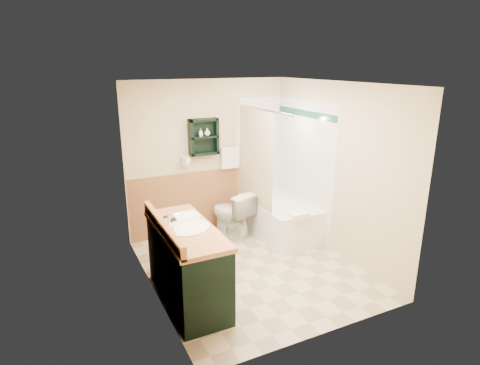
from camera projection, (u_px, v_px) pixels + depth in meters
name	position (u px, v px, depth m)	size (l,w,h in m)	color
floor	(252.00, 268.00, 5.34)	(3.00, 3.00, 0.00)	beige
back_wall	(208.00, 157.00, 6.30)	(2.60, 0.04, 2.40)	beige
left_wall	(147.00, 197.00, 4.43)	(0.04, 3.00, 2.40)	beige
right_wall	(337.00, 170.00, 5.54)	(0.04, 3.00, 2.40)	beige
ceiling	(254.00, 81.00, 4.64)	(2.60, 3.00, 0.04)	white
wainscot_left	(154.00, 254.00, 4.65)	(2.98, 2.98, 1.00)	#AB6D45
wainscot_back	(209.00, 200.00, 6.47)	(2.58, 2.58, 1.00)	#AB6D45
mirror_frame	(164.00, 184.00, 3.89)	(1.30, 1.30, 1.00)	#955930
mirror_glass	(164.00, 184.00, 3.90)	(1.20, 1.20, 0.90)	white
tile_right	(303.00, 169.00, 6.22)	(1.50, 1.50, 2.10)	white
tile_back	(266.00, 160.00, 6.73)	(0.95, 0.95, 2.10)	white
tile_accent	(305.00, 113.00, 5.97)	(1.50, 1.50, 0.10)	#13442D
wall_shelf	(204.00, 137.00, 6.05)	(0.45, 0.15, 0.55)	black
hair_dryer	(185.00, 161.00, 6.05)	(0.10, 0.24, 0.18)	silver
towel_bar	(230.00, 147.00, 6.34)	(0.40, 0.06, 0.40)	white
curtain_rod	(262.00, 109.00, 5.62)	(0.03, 0.03, 1.60)	silver
shower_curtain	(255.00, 165.00, 6.02)	(1.05, 1.05, 1.70)	beige
vanity	(187.00, 264.00, 4.51)	(0.59, 1.42, 0.90)	black
bathtub	(278.00, 217.00, 6.39)	(0.81, 1.50, 0.54)	white
toilet	(231.00, 214.00, 6.25)	(0.42, 0.75, 0.73)	white
counter_towel	(186.00, 216.00, 4.65)	(0.28, 0.22, 0.04)	white
vanity_book	(164.00, 213.00, 4.50)	(0.16, 0.02, 0.21)	black
tub_towel	(298.00, 215.00, 5.65)	(0.26, 0.21, 0.07)	white
soap_bottle_a	(201.00, 134.00, 6.02)	(0.05, 0.11, 0.05)	white
soap_bottle_b	(207.00, 133.00, 6.06)	(0.09, 0.11, 0.09)	white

